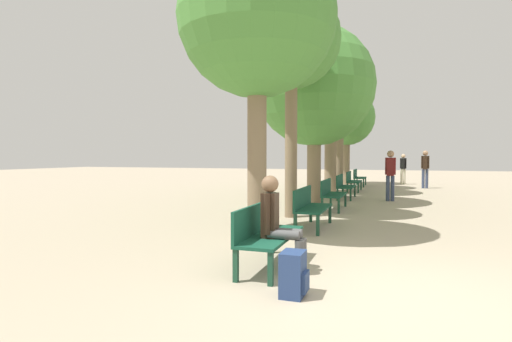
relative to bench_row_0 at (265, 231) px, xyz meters
The scene contains 18 objects.
ground_plane 1.85m from the bench_row_0, 24.87° to the right, with size 80.00×80.00×0.00m, color tan.
bench_row_0 is the anchor object (origin of this frame).
bench_row_1 3.04m from the bench_row_0, 90.00° to the left, with size 0.52×1.60×0.84m.
bench_row_2 6.08m from the bench_row_0, 90.00° to the left, with size 0.52×1.60×0.84m.
bench_row_3 9.12m from the bench_row_0, 90.00° to the left, with size 0.52×1.60×0.84m.
bench_row_4 12.16m from the bench_row_0, 90.00° to the left, with size 0.52×1.60×0.84m.
bench_row_5 15.20m from the bench_row_0, 90.00° to the left, with size 0.52×1.60×0.84m.
tree_row_0 3.98m from the bench_row_0, 112.01° to the left, with size 2.88×2.88×5.44m.
tree_row_1 5.82m from the bench_row_0, 99.47° to the left, with size 2.38×2.38×5.50m.
tree_row_2 8.05m from the bench_row_0, 95.66° to the left, with size 3.75×3.75×5.56m.
tree_row_3 11.44m from the bench_row_0, 93.85° to the left, with size 3.35×3.35×5.79m.
tree_row_4 13.90m from the bench_row_0, 93.13° to the left, with size 2.95×2.95×5.80m.
tree_row_5 16.76m from the bench_row_0, 92.54° to the left, with size 2.95×2.95×5.01m.
person_seated 0.33m from the bench_row_0, 34.76° to the right, with size 0.58×0.33×1.24m.
backpack 1.21m from the bench_row_0, 57.31° to the right, with size 0.28×0.32×0.48m.
pedestrian_near 8.94m from the bench_row_0, 80.02° to the left, with size 0.34×0.23×1.68m.
pedestrian_mid 15.15m from the bench_row_0, 78.45° to the left, with size 0.35×0.26×1.75m.
pedestrian_far 17.39m from the bench_row_0, 82.95° to the left, with size 0.32×0.26×1.60m.
Camera 1 is at (0.01, -4.35, 1.50)m, focal length 28.00 mm.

